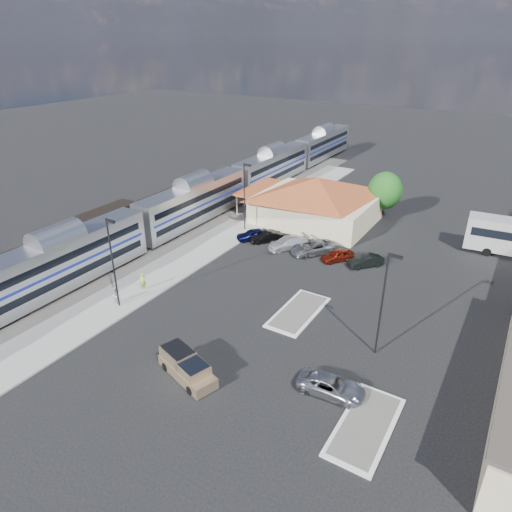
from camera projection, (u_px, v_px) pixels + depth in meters
The scene contains 22 objects.
ground at pixel (251, 310), 42.85m from camera, with size 280.00×280.00×0.00m, color black.
railbed at pixel (146, 235), 58.83m from camera, with size 16.00×100.00×0.12m, color #4C4944.
platform at pixel (191, 256), 53.05m from camera, with size 5.50×92.00×0.18m, color gray.
passenger_train at pixel (195, 204), 61.18m from camera, with size 3.00×104.00×5.55m.
freight_cars at pixel (89, 233), 54.67m from camera, with size 2.80×46.00×4.00m.
station_depot at pixel (316, 199), 62.00m from camera, with size 18.35×12.24×6.20m.
traffic_island_south at pixel (298, 312), 42.45m from camera, with size 3.30×7.50×0.21m.
traffic_island_north at pixel (365, 426), 30.09m from camera, with size 3.30×7.50×0.21m.
lamp_plat_s at pixel (113, 257), 41.04m from camera, with size 1.08×0.25×9.00m.
lamp_plat_n at pixel (245, 192), 57.89m from camera, with size 1.08×0.25×9.00m.
lamp_lot at pixel (384, 297), 34.81m from camera, with size 1.08×0.25×9.00m.
tree_depot at pixel (385, 191), 62.64m from camera, with size 4.71×4.71×6.63m.
pickup_truck at pixel (187, 367), 34.19m from camera, with size 5.67×3.47×1.84m.
suv at pixel (331, 386), 32.67m from camera, with size 2.25×4.89×1.36m, color #A0A1A7.
person_a at pixel (143, 281), 45.69m from camera, with size 0.65×0.43×1.79m, color #AED241.
person_b at pixel (115, 295), 43.41m from camera, with size 0.80×0.62×1.65m, color beige.
parked_car_a at pixel (253, 234), 57.30m from camera, with size 1.67×4.15×1.41m, color #0B0F3B.
parked_car_b at pixel (266, 237), 56.71m from camera, with size 1.44×4.12×1.36m, color black.
parked_car_c at pixel (288, 243), 54.95m from camera, with size 2.06×5.07×1.47m, color silver.
parked_car_d at pixel (313, 248), 53.66m from camera, with size 2.51×5.44×1.51m, color gray.
parked_car_e at pixel (337, 255), 51.97m from camera, with size 1.56×3.88×1.32m, color maroon.
parked_car_f at pixel (365, 261), 50.69m from camera, with size 1.41×4.04×1.33m, color black.
Camera 1 is at (19.42, -30.63, 23.39)m, focal length 32.00 mm.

